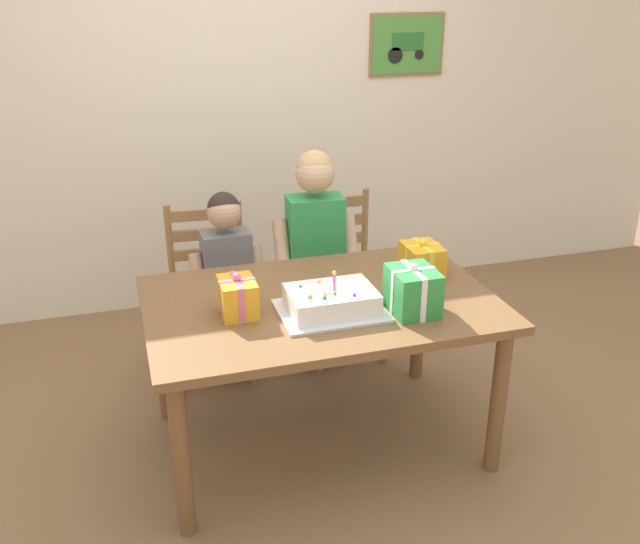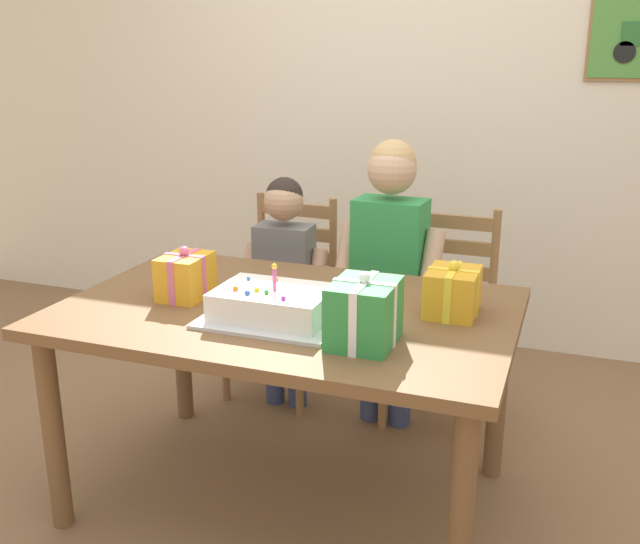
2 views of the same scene
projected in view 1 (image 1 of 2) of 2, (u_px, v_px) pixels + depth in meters
The scene contains 11 objects.
ground_plane at pixel (320, 440), 3.33m from camera, with size 20.00×20.00×0.00m, color #846042.
back_wall at pixel (239, 103), 4.38m from camera, with size 6.40×0.11×2.60m.
dining_table at pixel (321, 318), 3.07m from camera, with size 1.51×0.98×0.74m.
birthday_cake at pixel (331, 302), 2.91m from camera, with size 0.44×0.34×0.19m.
gift_box_red_large at pixel (422, 260), 3.26m from camera, with size 0.17×0.21×0.18m.
gift_box_beside_cake at pixel (238, 297), 2.88m from camera, with size 0.15×0.19×0.19m.
gift_box_corner_small at pixel (413, 291), 2.90m from camera, with size 0.19×0.23×0.22m.
chair_left at pixel (210, 290), 3.79m from camera, with size 0.45×0.45×0.92m.
chair_right at pixel (341, 275), 3.99m from camera, with size 0.43×0.43×0.92m.
child_older at pixel (315, 241), 3.68m from camera, with size 0.46×0.26×1.23m.
child_younger at pixel (227, 271), 3.60m from camera, with size 0.38×0.22×1.06m.
Camera 1 is at (-0.80, -2.63, 2.05)m, focal length 39.26 mm.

